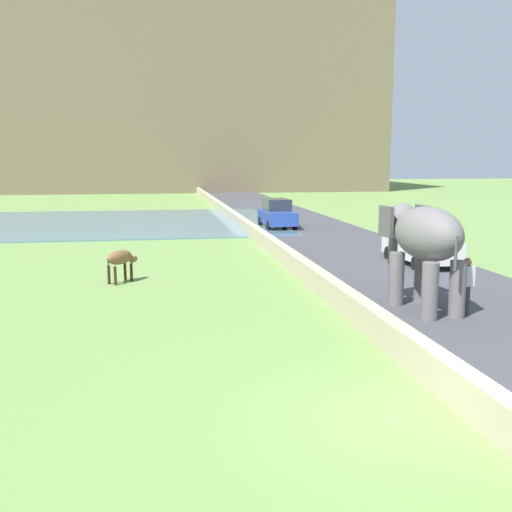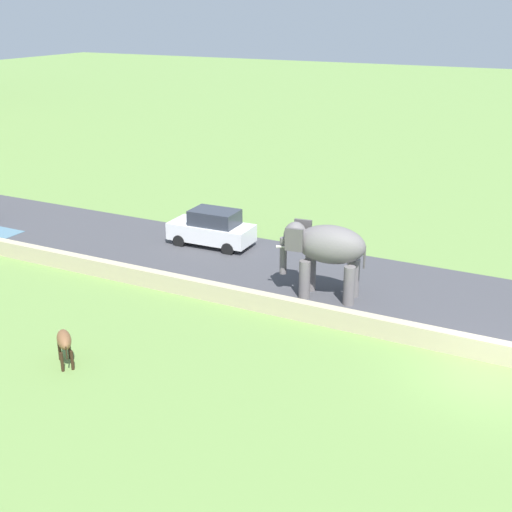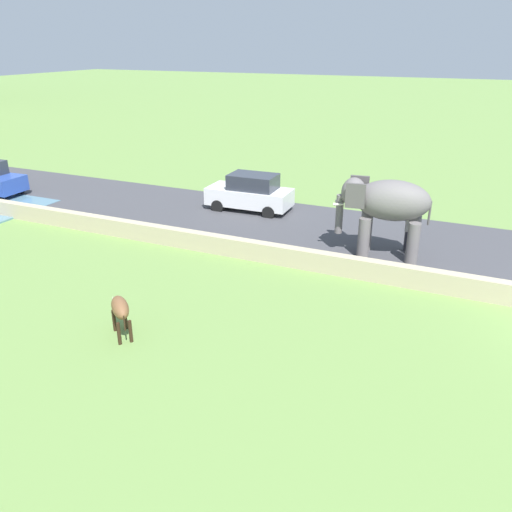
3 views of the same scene
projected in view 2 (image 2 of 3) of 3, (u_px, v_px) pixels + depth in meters
ground_plane at (487, 378)px, 20.72m from camera, size 220.00×220.00×0.00m
road_surface at (87, 236)px, 33.38m from camera, size 7.00×120.00×0.06m
barrier_wall at (64, 260)px, 29.24m from camera, size 0.40×110.00×0.72m
elephant at (325, 249)px, 25.72m from camera, size 1.71×3.54×2.99m
person_beside_elephant at (351, 272)px, 26.59m from camera, size 0.36×0.22×1.63m
car_white at (212, 228)px, 31.70m from camera, size 1.88×4.05×1.80m
cow_brown at (64, 341)px, 21.27m from camera, size 1.18×1.25×1.15m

